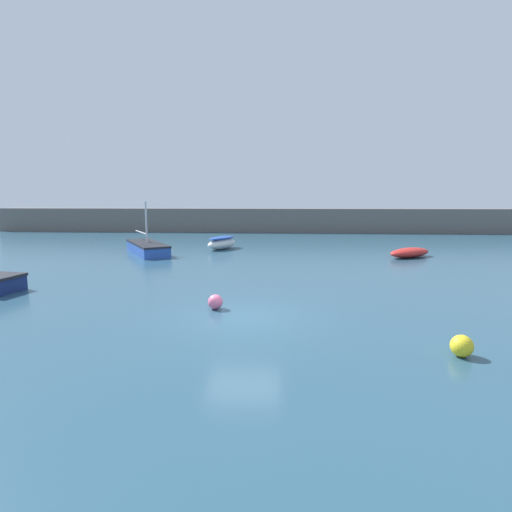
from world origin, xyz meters
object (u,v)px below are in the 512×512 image
Objects in this scene: sailboat_short_mast at (147,248)px; mooring_buoy_pink at (215,302)px; rowboat_with_red_cover at (222,243)px; mooring_buoy_yellow at (462,346)px; open_tender_yellow at (410,253)px.

mooring_buoy_pink is (7.24, -13.95, -0.14)m from sailboat_short_mast.
mooring_buoy_yellow is at bearing -128.87° from rowboat_with_red_cover.
sailboat_short_mast reaches higher than mooring_buoy_yellow.
mooring_buoy_pink is at bearing -4.28° from sailboat_short_mast.
open_tender_yellow is 17.11m from mooring_buoy_pink.
sailboat_short_mast is at bearing 143.32° from open_tender_yellow.
rowboat_with_red_cover is 6.23× the size of mooring_buoy_yellow.
sailboat_short_mast is (-18.06, 0.69, 0.09)m from open_tender_yellow.
mooring_buoy_yellow is (-3.99, -17.10, -0.04)m from open_tender_yellow.
rowboat_with_red_cover is (-13.11, 3.47, 0.18)m from open_tender_yellow.
sailboat_short_mast is 22.68m from mooring_buoy_yellow.
mooring_buoy_pink is at bearing 150.64° from mooring_buoy_yellow.
open_tender_yellow is at bearing 76.85° from mooring_buoy_yellow.
mooring_buoy_yellow is (14.06, -17.79, -0.13)m from sailboat_short_mast.
rowboat_with_red_cover is 16.89m from mooring_buoy_pink.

